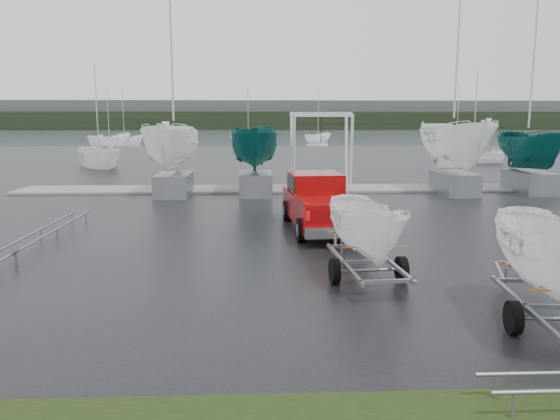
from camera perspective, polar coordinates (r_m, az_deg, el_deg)
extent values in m
plane|color=black|center=(16.68, 6.08, -3.63)|extent=(120.00, 120.00, 0.00)
plane|color=gray|center=(116.15, -1.26, 7.67)|extent=(300.00, 300.00, 0.00)
cube|color=gray|center=(29.40, 2.35, 2.24)|extent=(30.00, 3.00, 0.12)
cube|color=black|center=(186.08, -1.73, 9.30)|extent=(300.00, 8.00, 6.00)
cube|color=#4C5651|center=(194.08, -1.76, 9.90)|extent=(300.00, 6.00, 10.00)
cube|color=#900708|center=(18.75, 4.19, 0.22)|extent=(2.27, 5.61, 0.90)
cube|color=#900708|center=(19.62, 3.68, 2.74)|extent=(1.90, 2.30, 0.81)
cube|color=black|center=(19.61, 3.68, 2.88)|extent=(1.91, 2.06, 0.52)
cube|color=silver|center=(16.11, 6.00, -2.38)|extent=(1.92, 0.30, 0.33)
cylinder|color=black|center=(20.43, 0.77, -0.06)|extent=(0.34, 0.78, 0.76)
cylinder|color=black|center=(20.73, 5.71, 0.03)|extent=(0.34, 0.78, 0.76)
cylinder|color=black|center=(16.92, 2.29, -2.08)|extent=(0.34, 0.78, 0.76)
cylinder|color=black|center=(17.28, 8.21, -1.93)|extent=(0.34, 0.78, 0.76)
cube|color=gray|center=(12.96, 6.64, -5.45)|extent=(0.33, 3.60, 0.08)
cube|color=gray|center=(13.24, 11.30, -5.24)|extent=(0.33, 3.60, 0.08)
cylinder|color=gray|center=(12.94, 9.21, -6.21)|extent=(1.60, 0.19, 0.08)
cylinder|color=black|center=(12.76, 5.73, -6.37)|extent=(0.22, 0.61, 0.60)
cylinder|color=black|center=(13.18, 12.59, -6.04)|extent=(0.22, 0.61, 0.60)
imported|color=white|center=(12.73, 9.23, 3.20)|extent=(1.54, 1.58, 3.84)
cube|color=#F35907|center=(13.72, 8.18, -2.28)|extent=(1.55, 0.15, 0.03)
cube|color=#F35907|center=(12.21, 10.05, -3.80)|extent=(1.55, 0.15, 0.03)
cube|color=gray|center=(10.91, 24.16, -9.14)|extent=(0.48, 3.59, 0.08)
cylinder|color=gray|center=(10.98, 27.21, -10.07)|extent=(1.60, 0.26, 0.08)
cylinder|color=black|center=(10.69, 23.20, -10.29)|extent=(0.25, 0.62, 0.60)
cube|color=#F35907|center=(11.67, 25.55, -5.23)|extent=(1.55, 0.21, 0.03)
cylinder|color=silver|center=(28.38, 1.44, 5.93)|extent=(0.16, 0.58, 3.99)
cylinder|color=silver|center=(29.98, 1.23, 6.13)|extent=(0.16, 0.58, 3.99)
cylinder|color=silver|center=(28.74, 7.45, 5.90)|extent=(0.16, 0.58, 3.99)
cylinder|color=silver|center=(30.32, 6.93, 6.10)|extent=(0.16, 0.58, 3.99)
cube|color=silver|center=(29.26, 4.33, 9.94)|extent=(3.30, 0.25, 0.25)
cube|color=gray|center=(27.56, -11.00, 2.62)|extent=(1.60, 3.20, 1.10)
imported|color=white|center=(27.38, -11.26, 10.69)|extent=(2.50, 2.57, 6.64)
cylinder|color=#B2B2B7|center=(28.07, -11.29, 16.29)|extent=(0.10, 0.10, 7.00)
cube|color=gray|center=(27.45, -2.56, 2.76)|extent=(1.60, 3.20, 1.10)
imported|color=#0C554E|center=(27.27, -2.61, 10.38)|extent=(2.32, 2.38, 6.18)
cube|color=gray|center=(29.03, 17.73, 2.69)|extent=(1.60, 3.20, 1.10)
imported|color=white|center=(28.86, 18.15, 10.71)|extent=(2.64, 2.71, 7.01)
cylinder|color=#B2B2B7|center=(29.53, 18.08, 15.95)|extent=(0.10, 0.10, 7.00)
cube|color=gray|center=(30.93, 24.60, 2.67)|extent=(1.60, 3.20, 1.10)
imported|color=#0C554E|center=(30.76, 25.04, 8.97)|extent=(2.15, 2.20, 5.71)
cylinder|color=#B2B2B7|center=(31.35, 24.99, 14.21)|extent=(0.10, 0.10, 7.00)
cylinder|color=gray|center=(18.51, -22.31, -1.88)|extent=(0.06, 6.50, 0.06)
cylinder|color=gray|center=(18.68, -23.75, -1.88)|extent=(0.06, 6.50, 0.06)
imported|color=white|center=(45.40, -18.30, 4.28)|extent=(3.65, 3.68, 7.11)
cylinder|color=#B2B2B7|center=(45.24, -18.57, 9.33)|extent=(0.08, 0.08, 8.00)
imported|color=white|center=(73.53, -3.32, 6.58)|extent=(3.90, 3.93, 7.55)
cylinder|color=#B2B2B7|center=(73.43, -3.35, 9.70)|extent=(0.08, 0.08, 8.00)
imported|color=white|center=(50.51, 19.47, 4.70)|extent=(2.85, 2.84, 5.35)
cylinder|color=#B2B2B7|center=(50.37, 19.73, 9.24)|extent=(0.08, 0.08, 8.00)
imported|color=white|center=(75.38, 17.92, 6.21)|extent=(3.55, 3.51, 7.06)
cylinder|color=#B2B2B7|center=(75.29, 18.08, 9.25)|extent=(0.08, 0.08, 8.00)
imported|color=white|center=(85.05, -15.93, 6.63)|extent=(2.87, 2.84, 5.63)
cylinder|color=#B2B2B7|center=(84.97, -16.05, 9.32)|extent=(0.08, 0.08, 8.00)
imported|color=white|center=(87.53, 3.98, 7.04)|extent=(3.50, 3.52, 6.56)
cylinder|color=#B2B2B7|center=(87.45, 4.01, 9.66)|extent=(0.08, 0.08, 8.00)
imported|color=white|center=(82.00, -17.37, 6.47)|extent=(3.82, 3.83, 7.13)
cylinder|color=#B2B2B7|center=(81.91, -17.51, 9.26)|extent=(0.08, 0.08, 8.00)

